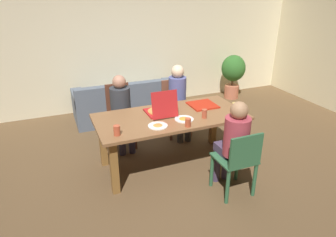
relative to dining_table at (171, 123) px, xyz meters
name	(u,v)px	position (x,y,z in m)	size (l,w,h in m)	color
ground_plane	(171,164)	(0.00, 0.00, -0.66)	(20.00, 20.00, 0.00)	brown
back_wall	(121,39)	(0.00, 2.61, 0.75)	(7.93, 0.12, 2.81)	beige
dining_table	(171,123)	(0.00, 0.00, 0.00)	(2.05, 0.97, 0.77)	brown
chair_0	(175,106)	(0.48, 0.94, -0.16)	(0.43, 0.41, 0.94)	brown
person_0	(179,96)	(0.48, 0.80, 0.07)	(0.29, 0.50, 1.23)	#40403E
chair_1	(120,115)	(-0.50, 0.89, -0.14)	(0.39, 0.41, 1.00)	brown
person_1	(122,107)	(-0.50, 0.75, 0.04)	(0.31, 0.48, 1.18)	#34314C
chair_2	(238,161)	(0.48, -0.95, -0.18)	(0.45, 0.44, 0.87)	#2F613D
person_2	(234,139)	(0.48, -0.82, 0.05)	(0.30, 0.47, 1.21)	#43364E
pizza_box_0	(160,110)	(-0.11, 0.11, 0.17)	(0.36, 0.44, 0.38)	#B21D1E
pizza_box_1	(203,105)	(0.58, 0.17, 0.12)	(0.38, 0.38, 0.02)	#B42512
plate_0	(158,126)	(-0.28, -0.26, 0.12)	(0.25, 0.25, 0.03)	white
plate_1	(184,119)	(0.11, -0.19, 0.12)	(0.25, 0.25, 0.03)	white
drinking_glass_0	(188,122)	(0.07, -0.41, 0.17)	(0.07, 0.07, 0.11)	#BB4D30
drinking_glass_1	(117,130)	(-0.82, -0.31, 0.18)	(0.08, 0.08, 0.12)	#BC4D32
drinking_glass_2	(204,114)	(0.39, -0.24, 0.17)	(0.07, 0.07, 0.12)	#B04B32
drinking_glass_3	(234,108)	(0.86, -0.23, 0.19)	(0.07, 0.07, 0.14)	#E2C263
couch	(129,104)	(-0.08, 1.92, -0.38)	(2.08, 0.85, 0.78)	slate
potted_plant	(233,72)	(2.41, 2.12, -0.05)	(0.53, 0.53, 0.99)	#BA664A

